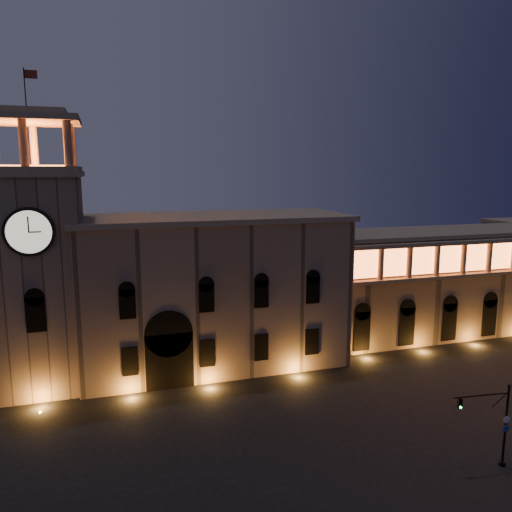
# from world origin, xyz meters

# --- Properties ---
(ground) EXTENTS (160.00, 160.00, 0.00)m
(ground) POSITION_xyz_m (0.00, 0.00, 0.00)
(ground) COLOR black
(ground) RESTS_ON ground
(government_building) EXTENTS (30.80, 12.80, 17.60)m
(government_building) POSITION_xyz_m (-2.08, 21.93, 8.77)
(government_building) COLOR #866C58
(government_building) RESTS_ON ground
(clock_tower) EXTENTS (9.80, 9.80, 32.40)m
(clock_tower) POSITION_xyz_m (-20.50, 20.98, 12.50)
(clock_tower) COLOR #866C58
(clock_tower) RESTS_ON ground
(colonnade_wing) EXTENTS (40.60, 11.50, 14.50)m
(colonnade_wing) POSITION_xyz_m (32.00, 23.92, 7.33)
(colonnade_wing) COLOR #816652
(colonnade_wing) RESTS_ON ground
(traffic_light) EXTENTS (4.85, 0.83, 6.67)m
(traffic_light) POSITION_xyz_m (14.07, -5.34, 3.50)
(traffic_light) COLOR black
(traffic_light) RESTS_ON ground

